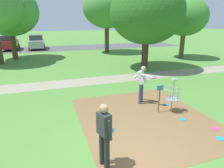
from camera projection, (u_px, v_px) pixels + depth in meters
ground_plane at (127, 162)px, 5.15m from camera, size 160.00×160.00×0.00m
dirt_tee_pad at (144, 118)px, 7.50m from camera, size 4.81×5.45×0.01m
disc_golf_basket at (171, 94)px, 7.83m from camera, size 0.98×0.58×1.39m
player_foreground_watching at (104, 132)px, 4.74m from camera, size 0.44×0.50×1.71m
player_throwing at (142, 82)px, 8.61m from camera, size 0.70×1.05×1.71m
frisbee_near_basket at (166, 105)px, 8.69m from camera, size 0.20×0.20×0.02m
frisbee_by_tee at (220, 138)px, 6.17m from camera, size 0.24×0.24×0.02m
frisbee_mid_grass at (215, 129)px, 6.74m from camera, size 0.24×0.24×0.02m
frisbee_far_left at (183, 119)px, 7.38m from camera, size 0.21×0.21×0.02m
tree_near_left at (185, 17)px, 18.67m from camera, size 4.25×4.25×5.79m
tree_mid_left at (9, 11)px, 17.85m from camera, size 5.30×5.30×6.70m
tree_mid_center at (147, 12)px, 14.18m from camera, size 5.40×5.40×6.46m
tree_mid_right at (107, 8)px, 21.85m from camera, size 5.33×5.33×7.30m
parking_lot_strip at (58, 48)px, 27.05m from camera, size 36.00×6.00×0.01m
parked_car_leftmost at (10, 43)px, 25.28m from camera, size 2.00×4.21×1.84m
parked_car_center_left at (37, 42)px, 26.04m from camera, size 2.02×4.22×1.84m
gravel_path at (79, 82)px, 11.92m from camera, size 40.00×1.65×0.00m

